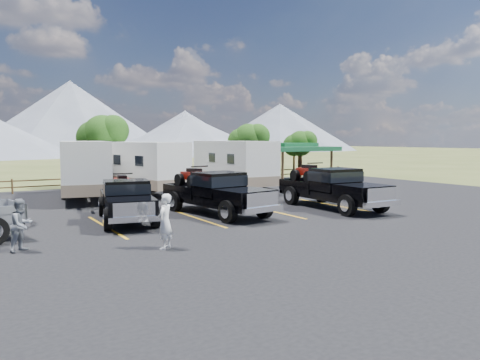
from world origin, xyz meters
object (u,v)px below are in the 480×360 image
trailer_left (84,169)px  rig_left (126,199)px  rig_center (215,191)px  trailer_right (233,165)px  rig_right (332,187)px  trailer_center (141,167)px  person_b (21,225)px  person_a (165,221)px  pavilion (289,148)px

trailer_left → rig_left: bearing=-80.4°
rig_center → trailer_right: size_ratio=0.70×
rig_right → trailer_left: bearing=136.2°
trailer_center → trailer_right: (6.20, -1.11, 0.03)m
rig_left → person_b: bearing=-129.0°
trailer_right → person_a: size_ratio=5.48×
trailer_center → person_b: 15.30m
trailer_right → trailer_left: bearing=-180.0°
rig_right → trailer_center: bearing=121.7°
rig_right → trailer_left: 14.16m
trailer_left → trailer_right: 9.86m
rig_center → rig_right: bearing=-20.6°
rig_right → person_b: bearing=-170.6°
rig_center → trailer_right: bearing=47.2°
pavilion → rig_center: pavilion is taller
pavilion → trailer_center: (-13.99, -2.91, -1.02)m
trailer_left → person_b: 12.95m
trailer_left → rig_center: bearing=-54.9°
trailer_left → trailer_center: bearing=22.8°
trailer_right → person_a: 17.36m
rig_right → person_a: rig_right is taller
rig_right → rig_center: bearing=169.0°
trailer_center → person_a: trailer_center is taller
trailer_left → person_a: size_ratio=5.51×
trailer_right → person_b: size_ratio=5.86×
pavilion → trailer_center: trailer_center is taller
rig_center → trailer_right: trailer_right is taller
person_b → pavilion: bearing=-4.3°
rig_right → trailer_right: 9.82m
rig_left → trailer_left: 8.42m
pavilion → rig_left: pavilion is taller
trailer_left → trailer_right: bearing=9.0°
rig_left → rig_right: rig_right is taller
rig_center → rig_right: 6.10m
rig_left → person_a: rig_left is taller
rig_right → trailer_center: 12.56m
trailer_center → person_b: trailer_center is taller
trailer_center → person_b: size_ratio=5.77×
rig_center → person_b: bearing=-166.9°
rig_right → trailer_center: size_ratio=0.72×
rig_left → person_a: 5.70m
rig_left → person_b: size_ratio=3.73×
rig_left → trailer_left: trailer_left is taller
rig_left → trailer_center: (3.87, 9.14, 0.78)m
rig_left → trailer_right: size_ratio=0.64×
rig_center → person_b: size_ratio=4.12×
rig_right → trailer_left: size_ratio=0.70×
rig_center → trailer_left: size_ratio=0.70×
trailer_center → rig_center: bearing=-100.0°
rig_left → trailer_center: size_ratio=0.65×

